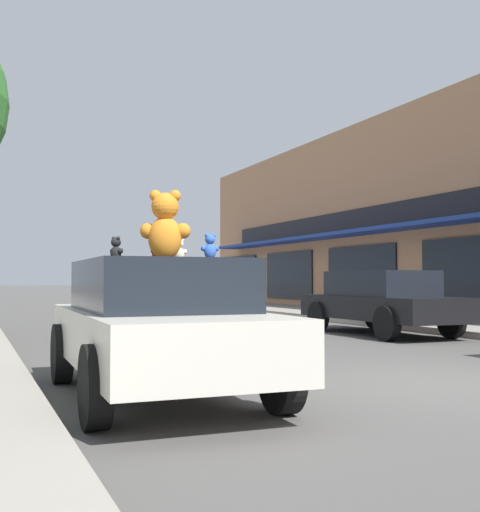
% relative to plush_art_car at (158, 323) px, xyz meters
% --- Properties ---
extents(ground_plane, '(260.00, 260.00, 0.00)m').
position_rel_plush_art_car_xyz_m(ground_plane, '(3.27, -0.53, -0.76)').
color(ground_plane, '#514F4C').
extents(plush_art_car, '(1.95, 4.11, 1.42)m').
position_rel_plush_art_car_xyz_m(plush_art_car, '(0.00, 0.00, 0.00)').
color(plush_art_car, beige).
rests_on(plush_art_car, ground_plane).
extents(teddy_bear_giant, '(0.56, 0.41, 0.74)m').
position_rel_plush_art_car_xyz_m(teddy_bear_giant, '(0.06, -0.04, 1.01)').
color(teddy_bear_giant, orange).
rests_on(teddy_bear_giant, plush_art_car).
extents(teddy_bear_blue, '(0.19, 0.12, 0.26)m').
position_rel_plush_art_car_xyz_m(teddy_bear_blue, '(0.40, -0.50, 0.78)').
color(teddy_bear_blue, blue).
rests_on(teddy_bear_blue, plush_art_car).
extents(teddy_bear_red, '(0.17, 0.17, 0.25)m').
position_rel_plush_art_car_xyz_m(teddy_bear_red, '(0.05, 0.21, 0.78)').
color(teddy_bear_red, red).
rests_on(teddy_bear_red, plush_art_car).
extents(teddy_bear_black, '(0.16, 0.21, 0.28)m').
position_rel_plush_art_car_xyz_m(teddy_bear_black, '(-0.30, 0.65, 0.80)').
color(teddy_bear_black, black).
rests_on(teddy_bear_black, plush_art_car).
extents(teddy_bear_pink, '(0.20, 0.24, 0.33)m').
position_rel_plush_art_car_xyz_m(teddy_bear_pink, '(0.18, 0.60, 0.82)').
color(teddy_bear_pink, pink).
rests_on(teddy_bear_pink, plush_art_car).
extents(teddy_bear_cream, '(0.19, 0.12, 0.26)m').
position_rel_plush_art_car_xyz_m(teddy_bear_cream, '(0.34, 0.33, 0.78)').
color(teddy_bear_cream, beige).
rests_on(teddy_bear_cream, plush_art_car).
extents(parked_car_far_center, '(1.82, 4.36, 1.41)m').
position_rel_plush_art_car_xyz_m(parked_car_far_center, '(6.62, 5.40, -0.00)').
color(parked_car_far_center, black).
rests_on(parked_car_far_center, ground_plane).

